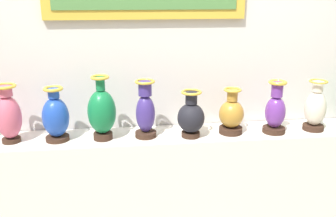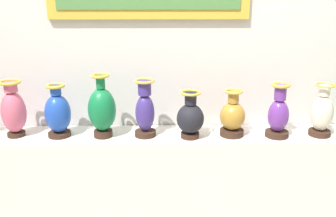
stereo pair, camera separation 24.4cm
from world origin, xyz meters
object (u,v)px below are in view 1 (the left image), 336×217
object	(u,v)px
vase_rose	(8,116)
vase_emerald	(102,112)
vase_onyx	(191,117)
vase_ochre	(231,115)
vase_sapphire	(56,117)
vase_indigo	(145,112)
vase_violet	(275,111)
vase_ivory	(315,109)

from	to	relation	value
vase_rose	vase_emerald	bearing A→B (deg)	-1.87
vase_emerald	vase_onyx	size ratio (longest dim) A/B	1.35
vase_onyx	vase_ochre	size ratio (longest dim) A/B	1.01
vase_sapphire	vase_indigo	xyz separation A→B (m)	(0.55, -0.01, 0.01)
vase_ochre	vase_violet	distance (m)	0.29
vase_sapphire	vase_indigo	size ratio (longest dim) A/B	0.92
vase_onyx	vase_ivory	xyz separation A→B (m)	(0.84, 0.02, 0.01)
vase_sapphire	vase_ochre	distance (m)	1.11
vase_onyx	vase_violet	distance (m)	0.56
vase_sapphire	vase_violet	world-z (taller)	vase_violet
vase_indigo	vase_ochre	xyz separation A→B (m)	(0.56, -0.00, -0.04)
vase_onyx	vase_ivory	bearing A→B (deg)	1.68
vase_emerald	vase_indigo	size ratio (longest dim) A/B	1.10
vase_sapphire	vase_onyx	bearing A→B (deg)	-2.64
vase_violet	vase_ivory	xyz separation A→B (m)	(0.28, 0.02, 0.00)
vase_emerald	vase_sapphire	bearing A→B (deg)	177.52
vase_onyx	vase_ochre	xyz separation A→B (m)	(0.27, 0.03, -0.01)
vase_rose	vase_violet	distance (m)	1.68
vase_onyx	vase_violet	xyz separation A→B (m)	(0.56, 0.01, 0.01)
vase_emerald	vase_violet	xyz separation A→B (m)	(1.12, -0.02, -0.03)
vase_rose	vase_ochre	size ratio (longest dim) A/B	1.21
vase_rose	vase_sapphire	world-z (taller)	vase_rose
vase_sapphire	vase_ivory	distance (m)	1.68
vase_ochre	vase_rose	bearing A→B (deg)	179.50
vase_rose	vase_emerald	distance (m)	0.56
vase_indigo	vase_onyx	xyz separation A→B (m)	(0.29, -0.03, -0.03)
vase_onyx	vase_ochre	bearing A→B (deg)	6.83
vase_ochre	vase_sapphire	bearing A→B (deg)	179.69
vase_rose	vase_indigo	world-z (taller)	vase_indigo
vase_indigo	vase_ivory	distance (m)	1.13
vase_rose	vase_ochre	xyz separation A→B (m)	(1.39, -0.01, -0.04)
vase_sapphire	vase_emerald	xyz separation A→B (m)	(0.28, -0.01, 0.03)
vase_onyx	vase_ivory	distance (m)	0.84
vase_emerald	vase_ochre	distance (m)	0.83
vase_onyx	vase_sapphire	bearing A→B (deg)	177.36
vase_emerald	vase_ivory	world-z (taller)	vase_emerald
vase_ochre	vase_violet	world-z (taller)	vase_violet
vase_onyx	vase_rose	bearing A→B (deg)	177.71
vase_ochre	vase_onyx	bearing A→B (deg)	-173.17
vase_rose	vase_ochre	bearing A→B (deg)	-0.50
vase_sapphire	vase_ochre	xyz separation A→B (m)	(1.11, -0.01, -0.03)
vase_rose	vase_violet	xyz separation A→B (m)	(1.68, -0.04, -0.02)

